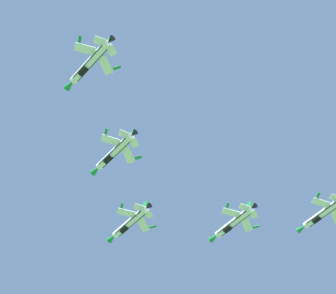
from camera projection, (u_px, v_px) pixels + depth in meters
fighter_jet_lead at (129, 223)px, 168.04m from camera, size 12.27×13.01×4.38m
fighter_jet_left_wing at (114, 152)px, 157.05m from camera, size 12.20×13.01×4.39m
fighter_jet_right_wing at (233, 223)px, 170.32m from camera, size 12.26×13.01×4.39m
fighter_jet_left_outer at (90, 63)px, 141.78m from camera, size 12.26×13.01×4.39m
fighter_jet_right_outer at (322, 213)px, 172.33m from camera, size 12.19×13.01×4.40m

